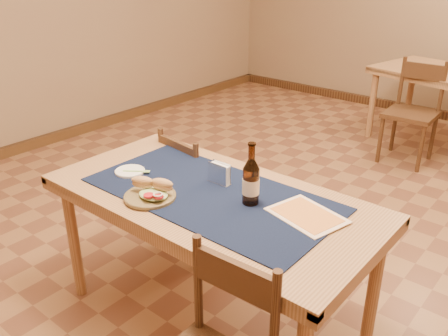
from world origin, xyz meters
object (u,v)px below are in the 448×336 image
Objects in this scene: main_table at (211,209)px; sandwich_plate at (151,193)px; chair_main_far at (197,191)px; beer_bottle at (251,181)px; napkin_holder at (219,174)px.

sandwich_plate is at bearing -130.46° from main_table.
main_table is 0.30m from sandwich_plate.
chair_main_far is (-0.49, 0.43, -0.23)m from main_table.
beer_bottle is (0.38, 0.25, 0.08)m from sandwich_plate.
napkin_holder is (0.14, 0.32, 0.02)m from sandwich_plate.
napkin_holder reaches higher than chair_main_far.
beer_bottle is at bearing 12.04° from main_table.
chair_main_far is 0.67m from napkin_holder.
beer_bottle reaches higher than main_table.
sandwich_plate reaches higher than chair_main_far.
beer_bottle reaches higher than napkin_holder.
sandwich_plate is at bearing -146.47° from beer_bottle.
main_table is 0.70m from chair_main_far.
chair_main_far is 0.91m from beer_bottle.
sandwich_plate is (-0.18, -0.21, 0.11)m from main_table.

